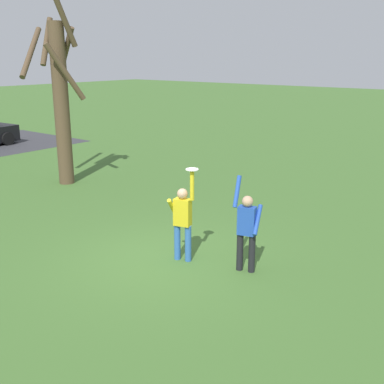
{
  "coord_description": "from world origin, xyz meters",
  "views": [
    {
      "loc": [
        -7.37,
        -6.64,
        4.39
      ],
      "look_at": [
        0.47,
        -0.5,
        1.55
      ],
      "focal_mm": 44.94,
      "sensor_mm": 36.0,
      "label": 1
    }
  ],
  "objects": [
    {
      "name": "frisbee_disc",
      "position": [
        0.34,
        -0.6,
        2.09
      ],
      "size": [
        0.27,
        0.27,
        0.02
      ],
      "primitive_type": "cylinder",
      "color": "white",
      "rests_on": "person_catcher"
    },
    {
      "name": "person_defender",
      "position": [
        0.66,
        -1.78,
        0.98
      ],
      "size": [
        0.54,
        0.62,
        2.04
      ],
      "rotation": [
        0.0,
        0.0,
        1.84
      ],
      "color": "black",
      "rests_on": "ground_plane"
    },
    {
      "name": "person_catcher",
      "position": [
        0.28,
        -0.39,
        0.98
      ],
      "size": [
        0.49,
        0.58,
        2.08
      ],
      "rotation": [
        0.0,
        0.0,
        -1.3
      ],
      "color": "#3366B7",
      "rests_on": "ground_plane"
    },
    {
      "name": "ground_plane",
      "position": [
        0.0,
        0.0,
        0.0
      ],
      "size": [
        120.0,
        120.0,
        0.0
      ],
      "primitive_type": "plane",
      "color": "#426B2D"
    },
    {
      "name": "bare_tree_tall",
      "position": [
        2.92,
        7.12,
        3.07
      ],
      "size": [
        1.91,
        2.2,
        6.37
      ],
      "color": "brown",
      "rests_on": "ground_plane"
    }
  ]
}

